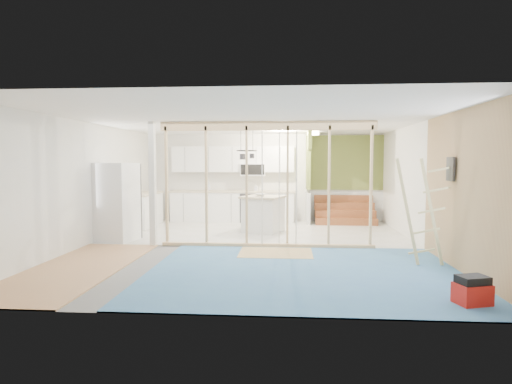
# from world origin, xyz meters

# --- Properties ---
(room) EXTENTS (7.01, 8.01, 2.61)m
(room) POSITION_xyz_m (0.00, 0.00, 1.30)
(room) COLOR slate
(room) RESTS_ON ground
(floor_overlays) EXTENTS (7.00, 8.00, 0.03)m
(floor_overlays) POSITION_xyz_m (0.07, 0.06, 0.01)
(floor_overlays) COLOR beige
(floor_overlays) RESTS_ON room
(stud_frame) EXTENTS (4.66, 0.14, 2.60)m
(stud_frame) POSITION_xyz_m (-0.22, -0.00, 1.58)
(stud_frame) COLOR tan
(stud_frame) RESTS_ON room
(base_cabinets) EXTENTS (4.45, 2.24, 0.93)m
(base_cabinets) POSITION_xyz_m (-1.61, 3.36, 0.47)
(base_cabinets) COLOR white
(base_cabinets) RESTS_ON room
(upper_cabinets) EXTENTS (3.60, 0.41, 0.85)m
(upper_cabinets) POSITION_xyz_m (-0.84, 3.82, 1.82)
(upper_cabinets) COLOR white
(upper_cabinets) RESTS_ON room
(green_partition) EXTENTS (2.25, 1.51, 2.60)m
(green_partition) POSITION_xyz_m (2.04, 3.66, 0.94)
(green_partition) COLOR olive
(green_partition) RESTS_ON room
(pot_rack) EXTENTS (0.52, 0.52, 0.72)m
(pot_rack) POSITION_xyz_m (-0.31, 1.89, 2.00)
(pot_rack) COLOR black
(pot_rack) RESTS_ON room
(sheathing_panel) EXTENTS (0.02, 4.00, 2.60)m
(sheathing_panel) POSITION_xyz_m (3.48, -2.00, 1.30)
(sheathing_panel) COLOR tan
(sheathing_panel) RESTS_ON room
(electrical_panel) EXTENTS (0.04, 0.30, 0.40)m
(electrical_panel) POSITION_xyz_m (3.43, -1.40, 1.65)
(electrical_panel) COLOR #36363B
(electrical_panel) RESTS_ON room
(ceiling_light) EXTENTS (0.32, 0.32, 0.08)m
(ceiling_light) POSITION_xyz_m (1.40, 3.00, 2.54)
(ceiling_light) COLOR #FFEABF
(ceiling_light) RESTS_ON room
(fridge) EXTENTS (0.90, 0.87, 1.75)m
(fridge) POSITION_xyz_m (-3.06, 0.45, 0.87)
(fridge) COLOR white
(fridge) RESTS_ON room
(island) EXTENTS (1.21, 1.21, 0.92)m
(island) POSITION_xyz_m (0.11, 1.89, 0.46)
(island) COLOR silver
(island) RESTS_ON room
(bowl) EXTENTS (0.26, 0.26, 0.06)m
(bowl) POSITION_xyz_m (0.04, 1.83, 0.95)
(bowl) COLOR silver
(bowl) RESTS_ON island
(soap_bottle_a) EXTENTS (0.15, 0.15, 0.30)m
(soap_bottle_a) POSITION_xyz_m (-1.62, 3.72, 1.08)
(soap_bottle_a) COLOR silver
(soap_bottle_a) RESTS_ON base_cabinets
(soap_bottle_b) EXTENTS (0.11, 0.11, 0.20)m
(soap_bottle_b) POSITION_xyz_m (-0.20, 3.65, 1.03)
(soap_bottle_b) COLOR silver
(soap_bottle_b) RESTS_ON base_cabinets
(toolbox) EXTENTS (0.46, 0.39, 0.37)m
(toolbox) POSITION_xyz_m (3.00, -3.40, 0.18)
(toolbox) COLOR #AF1710
(toolbox) RESTS_ON room
(ladder) EXTENTS (0.98, 0.08, 1.82)m
(ladder) POSITION_xyz_m (3.00, -1.37, 0.93)
(ladder) COLOR #CEC17E
(ladder) RESTS_ON room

